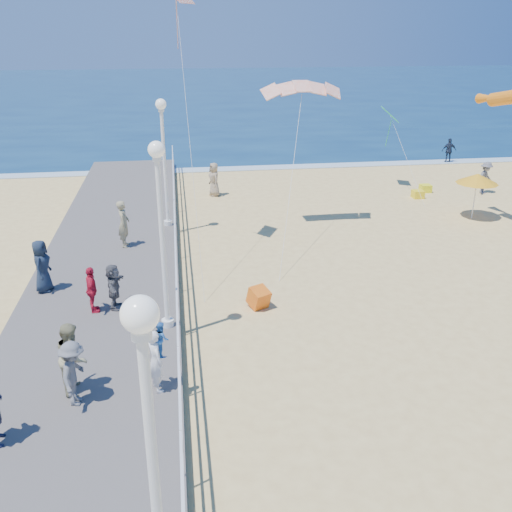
{
  "coord_description": "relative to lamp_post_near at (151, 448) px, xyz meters",
  "views": [
    {
      "loc": [
        -4.87,
        -14.67,
        8.44
      ],
      "look_at": [
        -2.5,
        2.0,
        1.6
      ],
      "focal_mm": 40.0,
      "sensor_mm": 36.0,
      "label": 1
    }
  ],
  "objects": [
    {
      "name": "railing",
      "position": [
        0.3,
        9.0,
        -2.41
      ],
      "size": [
        0.05,
        42.0,
        0.55
      ],
      "color": "white",
      "rests_on": "boardwalk"
    },
    {
      "name": "spectator_4",
      "position": [
        -3.96,
        11.93,
        -2.39
      ],
      "size": [
        0.66,
        0.92,
        1.74
      ],
      "primitive_type": "imported",
      "rotation": [
        0.0,
        0.0,
        1.44
      ],
      "color": "#192538",
      "rests_on": "boardwalk"
    },
    {
      "name": "ground",
      "position": [
        5.35,
        9.0,
        -3.66
      ],
      "size": [
        160.0,
        160.0,
        0.0
      ],
      "primitive_type": "plane",
      "color": "#EBCB7B",
      "rests_on": "ground"
    },
    {
      "name": "kite_parafoil",
      "position": [
        5.78,
        18.14,
        2.44
      ],
      "size": [
        3.4,
        0.94,
        0.65
      ],
      "primitive_type": null,
      "rotation": [
        0.44,
        0.0,
        0.0
      ],
      "color": "#EC4B1B"
    },
    {
      "name": "lamp_post_far",
      "position": [
        0.0,
        18.0,
        0.0
      ],
      "size": [
        0.44,
        0.44,
        5.32
      ],
      "color": "white",
      "rests_on": "boardwalk"
    },
    {
      "name": "beach_chair_left",
      "position": [
        12.96,
        21.75,
        -3.46
      ],
      "size": [
        0.55,
        0.55,
        0.4
      ],
      "primitive_type": "cube",
      "color": "yellow",
      "rests_on": "ground"
    },
    {
      "name": "surf_line",
      "position": [
        5.35,
        29.5,
        -3.63
      ],
      "size": [
        160.0,
        1.2,
        0.04
      ],
      "primitive_type": "cube",
      "color": "white",
      "rests_on": "ground"
    },
    {
      "name": "spectator_3",
      "position": [
        -2.21,
        10.2,
        -2.54
      ],
      "size": [
        0.49,
        0.89,
        1.44
      ],
      "primitive_type": "imported",
      "rotation": [
        0.0,
        0.0,
        1.74
      ],
      "color": "red",
      "rests_on": "boardwalk"
    },
    {
      "name": "spectator_5",
      "position": [
        -1.58,
        10.37,
        -2.55
      ],
      "size": [
        0.53,
        1.35,
        1.43
      ],
      "primitive_type": "imported",
      "rotation": [
        0.0,
        0.0,
        1.49
      ],
      "color": "#4E4F53",
      "rests_on": "boardwalk"
    },
    {
      "name": "spectator_1",
      "position": [
        -2.14,
        6.2,
        -2.38
      ],
      "size": [
        0.71,
        0.89,
        1.75
      ],
      "primitive_type": "imported",
      "rotation": [
        0.0,
        0.0,
        1.62
      ],
      "color": "gray",
      "rests_on": "boardwalk"
    },
    {
      "name": "beach_walker_b",
      "position": [
        18.24,
        29.35,
        -2.86
      ],
      "size": [
        0.97,
        0.49,
        1.6
      ],
      "primitive_type": "imported",
      "rotation": [
        0.0,
        0.0,
        3.03
      ],
      "color": "#1C273E",
      "rests_on": "ground"
    },
    {
      "name": "woman_holding_toddler",
      "position": [
        -0.23,
        5.92,
        -2.47
      ],
      "size": [
        0.56,
        0.67,
        1.57
      ],
      "primitive_type": "imported",
      "rotation": [
        0.0,
        0.0,
        1.93
      ],
      "color": "white",
      "rests_on": "boardwalk"
    },
    {
      "name": "spectator_2",
      "position": [
        -2.05,
        5.65,
        -2.47
      ],
      "size": [
        0.71,
        1.08,
        1.58
      ],
      "primitive_type": "imported",
      "rotation": [
        0.0,
        0.0,
        1.45
      ],
      "color": "slate",
      "rests_on": "boardwalk"
    },
    {
      "name": "box_kite",
      "position": [
        2.87,
        10.51,
        -3.36
      ],
      "size": [
        0.81,
        0.88,
        0.74
      ],
      "primitive_type": "cube",
      "rotation": [
        0.31,
        0.0,
        0.47
      ],
      "color": "red",
      "rests_on": "ground"
    },
    {
      "name": "lamp_post_mid",
      "position": [
        0.0,
        9.0,
        0.0
      ],
      "size": [
        0.44,
        0.44,
        5.32
      ],
      "color": "white",
      "rests_on": "boardwalk"
    },
    {
      "name": "toddler_held",
      "position": [
        -0.08,
        6.07,
        -1.98
      ],
      "size": [
        0.45,
        0.5,
        0.86
      ],
      "primitive_type": "imported",
      "rotation": [
        0.0,
        0.0,
        1.93
      ],
      "color": "#3578C7",
      "rests_on": "boardwalk"
    },
    {
      "name": "kite_diamond_green",
      "position": [
        11.94,
        24.07,
        0.34
      ],
      "size": [
        1.13,
        1.31,
        0.74
      ],
      "primitive_type": "cube",
      "rotation": [
        0.69,
        0.0,
        1.33
      ],
      "color": "green"
    },
    {
      "name": "kite_windsock",
      "position": [
        14.03,
        16.73,
        2.0
      ],
      "size": [
        1.04,
        2.87,
        1.12
      ],
      "primitive_type": "cylinder",
      "rotation": [
        1.36,
        0.0,
        0.17
      ],
      "color": "orange"
    },
    {
      "name": "beach_walker_a",
      "position": [
        16.81,
        22.07,
        -2.8
      ],
      "size": [
        1.28,
        1.16,
        1.72
      ],
      "primitive_type": "imported",
      "rotation": [
        0.0,
        0.0,
        0.61
      ],
      "color": "slate",
      "rests_on": "ground"
    },
    {
      "name": "beach_chair_right",
      "position": [
        13.83,
        22.79,
        -3.46
      ],
      "size": [
        0.55,
        0.55,
        0.4
      ],
      "primitive_type": "cube",
      "color": "yellow",
      "rests_on": "ground"
    },
    {
      "name": "beach_walker_c",
      "position": [
        2.42,
        23.66,
        -2.77
      ],
      "size": [
        0.79,
        0.99,
        1.77
      ],
      "primitive_type": "imported",
      "rotation": [
        0.0,
        0.0,
        -1.29
      ],
      "color": "gray",
      "rests_on": "ground"
    },
    {
      "name": "spectator_6",
      "position": [
        -1.65,
        15.68,
        -2.34
      ],
      "size": [
        0.47,
        0.69,
        1.84
      ],
      "primitive_type": "imported",
      "rotation": [
        0.0,
        0.0,
        1.52
      ],
      "color": "gray",
      "rests_on": "boardwalk"
    },
    {
      "name": "ocean",
      "position": [
        5.35,
        74.0,
        -3.65
      ],
      "size": [
        160.0,
        90.0,
        0.05
      ],
      "primitive_type": "cube",
      "color": "#0D2C4E",
      "rests_on": "ground"
    },
    {
      "name": "lamp_post_near",
      "position": [
        0.0,
        0.0,
        0.0
      ],
      "size": [
        0.44,
        0.44,
        5.32
      ],
      "color": "white",
      "rests_on": "boardwalk"
    },
    {
      "name": "boardwalk",
      "position": [
        -2.15,
        9.0,
        -3.46
      ],
      "size": [
        5.0,
        44.0,
        0.4
      ],
      "primitive_type": "cube",
      "color": "#655F5B",
      "rests_on": "ground"
    },
    {
      "name": "beach_umbrella",
      "position": [
        14.12,
        18.15,
        -1.75
      ],
      "size": [
        1.9,
        1.9,
        2.14
      ],
      "color": "white",
      "rests_on": "ground"
    }
  ]
}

